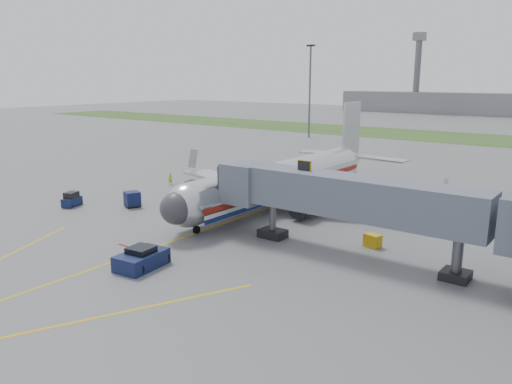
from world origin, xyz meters
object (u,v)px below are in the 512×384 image
Objects in this scene: belt_loader at (230,193)px; baggage_tug at (72,200)px; airliner at (283,179)px; pushback_tug at (142,259)px; ramp_worker at (170,179)px.

baggage_tug is at bearing -129.88° from belt_loader.
pushback_tug is (2.56, -21.50, -2.00)m from airliner.
pushback_tug is at bearing -82.44° from ramp_worker.
airliner reaches higher than belt_loader.
belt_loader reaches higher than baggage_tug.
pushback_tug is at bearing -19.99° from baggage_tug.
belt_loader is at bearing 113.53° from pushback_tug.
belt_loader is 10.69m from ramp_worker.
airliner is 21.74m from pushback_tug.
ramp_worker is at bearing 132.67° from pushback_tug.
pushback_tug is 20.80m from baggage_tug.
airliner is at bearing 40.26° from baggage_tug.
pushback_tug is 21.87m from belt_loader.
belt_loader is at bearing -40.33° from ramp_worker.
airliner is at bearing 96.79° from pushback_tug.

